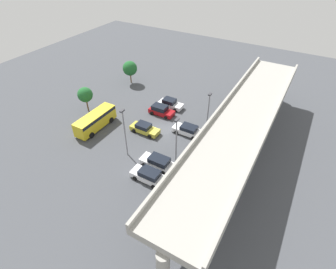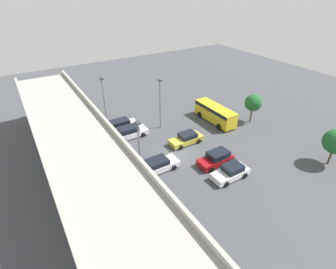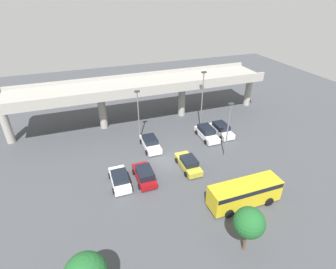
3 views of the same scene
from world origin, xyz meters
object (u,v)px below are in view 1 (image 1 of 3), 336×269
parked_car_4 (158,162)px  lamp_post_by_overpass (208,112)px  lamp_post_near_aisle (176,146)px  lamp_post_mid_lot (125,130)px  shuttle_bus (95,120)px  parked_car_1 (161,110)px  parked_car_2 (188,130)px  parked_car_5 (149,175)px  tree_front_centre (85,95)px  parked_car_0 (170,104)px  parked_car_3 (145,128)px  tree_front_left (130,68)px

parked_car_4 → lamp_post_by_overpass: bearing=-107.3°
lamp_post_near_aisle → lamp_post_mid_lot: 8.04m
lamp_post_by_overpass → lamp_post_near_aisle: bearing=0.1°
shuttle_bus → parked_car_1: bearing=-39.3°
parked_car_1 → parked_car_2: 7.06m
parked_car_5 → lamp_post_mid_lot: 6.90m
tree_front_centre → parked_car_5: bearing=65.6°
parked_car_0 → parked_car_2: parked_car_0 is taller
lamp_post_by_overpass → parked_car_3: bearing=-66.3°
parked_car_1 → lamp_post_near_aisle: size_ratio=0.49×
parked_car_3 → lamp_post_by_overpass: size_ratio=0.63×
parked_car_0 → parked_car_5: (16.65, 6.24, 0.03)m
parked_car_3 → tree_front_centre: tree_front_centre is taller
lamp_post_near_aisle → parked_car_0: bearing=-148.2°
parked_car_1 → tree_front_centre: tree_front_centre is taller
parked_car_2 → parked_car_4: bearing=88.2°
shuttle_bus → lamp_post_near_aisle: 16.99m
parked_car_0 → lamp_post_near_aisle: (14.47, 8.96, 4.53)m
parked_car_1 → parked_car_2: (2.65, 6.55, -0.08)m
parked_car_3 → tree_front_left: (-12.86, -12.10, 2.48)m
parked_car_0 → shuttle_bus: (11.44, -7.33, 0.79)m
shuttle_bus → lamp_post_mid_lot: (2.72, 8.30, 2.93)m
parked_car_1 → lamp_post_near_aisle: lamp_post_near_aisle is taller
shuttle_bus → lamp_post_mid_lot: lamp_post_mid_lot is taller
parked_car_5 → tree_front_left: tree_front_left is taller
parked_car_4 → parked_car_1: bearing=-60.8°
parked_car_2 → parked_car_0: bearing=-41.0°
parked_car_1 → lamp_post_near_aisle: 15.53m
parked_car_1 → parked_car_5: size_ratio=0.96×
parked_car_2 → tree_front_centre: bearing=9.0°
parked_car_1 → lamp_post_by_overpass: lamp_post_by_overpass is taller
parked_car_1 → tree_front_centre: size_ratio=0.97×
parked_car_4 → tree_front_left: (-18.39, -17.99, 2.40)m
parked_car_1 → lamp_post_by_overpass: (1.83, 9.22, 3.66)m
parked_car_4 → parked_car_5: parked_car_4 is taller
lamp_post_by_overpass → parked_car_2: bearing=-73.0°
parked_car_1 → tree_front_left: bearing=148.6°
parked_car_2 → tree_front_centre: (2.91, -18.31, 2.55)m
lamp_post_mid_lot → tree_front_left: (-18.49, -12.94, -1.27)m
parked_car_2 → parked_car_5: parked_car_5 is taller
parked_car_0 → lamp_post_by_overpass: size_ratio=0.59×
shuttle_bus → lamp_post_near_aisle: size_ratio=0.83×
shuttle_bus → lamp_post_mid_lot: 9.21m
parked_car_4 → parked_car_5: 2.60m
lamp_post_near_aisle → lamp_post_by_overpass: 9.86m
lamp_post_near_aisle → lamp_post_by_overpass: size_ratio=1.21×
shuttle_bus → lamp_post_near_aisle: (3.03, 16.29, 3.74)m
parked_car_5 → parked_car_0: bearing=-69.5°
parked_car_0 → parked_car_4: 15.29m
parked_car_2 → tree_front_left: 20.86m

